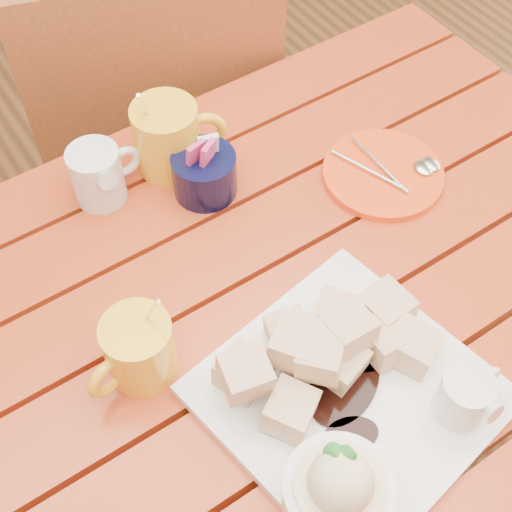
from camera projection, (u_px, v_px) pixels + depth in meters
ground at (259, 503)px, 1.50m from camera, size 5.00×5.00×0.00m
table at (260, 358)px, 0.98m from camera, size 1.20×0.79×0.75m
dessert_plate at (346, 404)px, 0.79m from camera, size 0.33×0.33×0.12m
coffee_mug_left at (138, 350)px, 0.81m from camera, size 0.12×0.08×0.14m
coffee_mug_right at (169, 136)px, 1.01m from camera, size 0.13×0.09×0.16m
cream_pitcher at (99, 174)px, 0.98m from camera, size 0.10×0.09×0.09m
sugar_caddy at (204, 173)px, 0.99m from camera, size 0.09×0.09×0.10m
orange_saucer at (384, 173)px, 1.03m from camera, size 0.18×0.18×0.02m
chair_far at (158, 131)px, 1.42m from camera, size 0.55×0.55×0.92m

